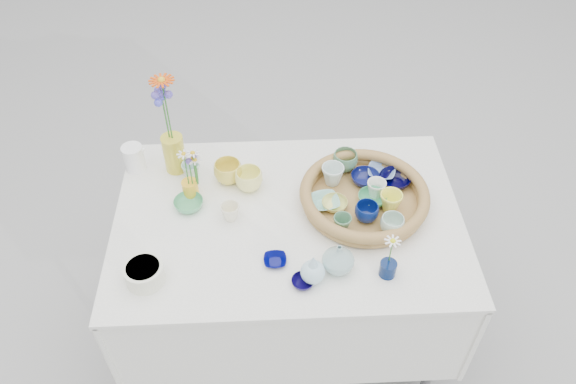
{
  "coord_description": "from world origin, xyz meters",
  "views": [
    {
      "loc": [
        -0.07,
        -1.38,
        2.26
      ],
      "look_at": [
        0.0,
        0.02,
        0.87
      ],
      "focal_mm": 35.0,
      "sensor_mm": 36.0,
      "label": 1
    }
  ],
  "objects_px": {
    "display_table": "(288,329)",
    "wicker_tray": "(364,197)",
    "bud_vase_seafoam": "(338,258)",
    "tall_vase_yellow": "(174,153)"
  },
  "relations": [
    {
      "from": "wicker_tray",
      "to": "bud_vase_seafoam",
      "type": "height_order",
      "value": "bud_vase_seafoam"
    },
    {
      "from": "bud_vase_seafoam",
      "to": "tall_vase_yellow",
      "type": "xyz_separation_m",
      "value": [
        -0.58,
        0.52,
        0.02
      ]
    },
    {
      "from": "wicker_tray",
      "to": "tall_vase_yellow",
      "type": "distance_m",
      "value": 0.74
    },
    {
      "from": "display_table",
      "to": "wicker_tray",
      "type": "distance_m",
      "value": 0.85
    },
    {
      "from": "bud_vase_seafoam",
      "to": "tall_vase_yellow",
      "type": "distance_m",
      "value": 0.78
    },
    {
      "from": "wicker_tray",
      "to": "bud_vase_seafoam",
      "type": "relative_size",
      "value": 4.27
    },
    {
      "from": "display_table",
      "to": "wicker_tray",
      "type": "xyz_separation_m",
      "value": [
        0.28,
        0.05,
        0.8
      ]
    },
    {
      "from": "wicker_tray",
      "to": "bud_vase_seafoam",
      "type": "xyz_separation_m",
      "value": [
        -0.13,
        -0.29,
        0.02
      ]
    },
    {
      "from": "wicker_tray",
      "to": "bud_vase_seafoam",
      "type": "bearing_deg",
      "value": -113.56
    },
    {
      "from": "wicker_tray",
      "to": "tall_vase_yellow",
      "type": "xyz_separation_m",
      "value": [
        -0.71,
        0.23,
        0.04
      ]
    }
  ]
}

